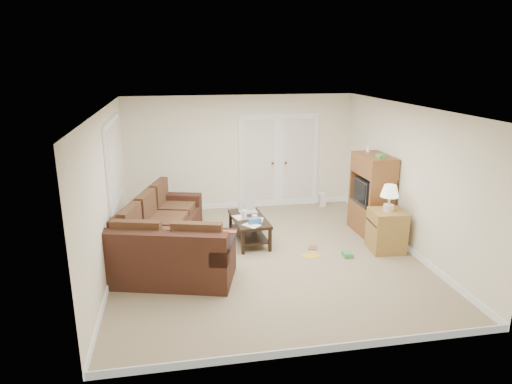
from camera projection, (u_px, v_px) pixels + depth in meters
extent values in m
plane|color=tan|center=(266.00, 256.00, 7.78)|extent=(5.50, 5.50, 0.00)
cube|color=white|center=(266.00, 108.00, 7.08)|extent=(5.00, 5.50, 0.02)
cube|color=white|center=(107.00, 193.00, 7.00)|extent=(0.02, 5.50, 2.50)
cube|color=white|center=(408.00, 178.00, 7.86)|extent=(0.02, 5.50, 2.50)
cube|color=white|center=(241.00, 153.00, 10.02)|extent=(5.00, 0.02, 2.50)
cube|color=white|center=(318.00, 253.00, 4.83)|extent=(5.00, 0.02, 2.50)
cube|color=silver|center=(259.00, 162.00, 10.13)|extent=(0.90, 0.04, 2.13)
cube|color=silver|center=(298.00, 161.00, 10.28)|extent=(0.90, 0.04, 2.13)
cube|color=white|center=(259.00, 160.00, 10.09)|extent=(0.68, 0.02, 1.80)
cube|color=white|center=(299.00, 159.00, 10.25)|extent=(0.68, 0.02, 1.80)
cube|color=silver|center=(114.00, 160.00, 7.86)|extent=(0.04, 1.92, 1.42)
cube|color=white|center=(116.00, 160.00, 7.87)|extent=(0.02, 1.74, 1.24)
cube|color=#402218|center=(163.00, 235.00, 8.10)|extent=(1.55, 2.57, 0.44)
cube|color=#402218|center=(142.00, 211.00, 8.00)|extent=(0.88, 2.39, 0.45)
cube|color=#402218|center=(177.00, 199.00, 9.03)|extent=(0.98, 0.49, 0.23)
cube|color=#533621|center=(166.00, 220.00, 8.01)|extent=(1.22, 2.39, 0.13)
cube|color=#402218|center=(170.00, 266.00, 6.90)|extent=(2.07, 1.41, 0.44)
cube|color=#402218|center=(162.00, 248.00, 6.45)|extent=(1.88, 0.74, 0.45)
cube|color=#402218|center=(223.00, 247.00, 6.74)|extent=(0.49, 0.98, 0.23)
cube|color=#533621|center=(171.00, 246.00, 6.91)|extent=(1.88, 1.08, 0.13)
cube|color=black|center=(223.00, 239.00, 6.70)|extent=(0.55, 0.90, 0.03)
cube|color=#B63213|center=(225.00, 232.00, 6.92)|extent=(0.36, 0.21, 0.02)
cube|color=black|center=(249.00, 219.00, 8.27)|extent=(0.65, 1.17, 0.05)
cube|color=black|center=(249.00, 234.00, 8.35)|extent=(0.56, 1.09, 0.03)
cylinder|color=white|center=(244.00, 215.00, 8.17)|extent=(0.09, 0.09, 0.16)
cylinder|color=#B63213|center=(244.00, 207.00, 8.13)|extent=(0.01, 0.01, 0.14)
cube|color=teal|center=(255.00, 221.00, 7.97)|extent=(0.24, 0.14, 0.09)
cube|color=white|center=(251.00, 219.00, 8.17)|extent=(0.42, 0.64, 0.00)
cube|color=brown|center=(370.00, 218.00, 8.77)|extent=(0.54, 0.96, 0.57)
cube|color=brown|center=(374.00, 165.00, 8.47)|extent=(0.54, 0.96, 0.38)
cube|color=black|center=(371.00, 192.00, 8.62)|extent=(0.47, 0.58, 0.48)
cube|color=black|center=(360.00, 192.00, 8.57)|extent=(0.02, 0.50, 0.38)
cube|color=#45994D|center=(381.00, 156.00, 8.19)|extent=(0.12, 0.17, 0.06)
cylinder|color=white|center=(368.00, 149.00, 8.67)|extent=(0.07, 0.07, 0.11)
cube|color=#A27B3B|center=(387.00, 231.00, 7.92)|extent=(0.60, 0.60, 0.73)
cylinder|color=beige|center=(388.00, 208.00, 7.80)|extent=(0.18, 0.18, 0.11)
cylinder|color=beige|center=(389.00, 200.00, 7.76)|extent=(0.03, 0.03, 0.16)
cone|color=white|center=(390.00, 191.00, 7.71)|extent=(0.31, 0.31, 0.20)
cube|color=white|center=(322.00, 200.00, 10.36)|extent=(0.14, 0.12, 0.32)
cube|color=gold|center=(311.00, 256.00, 7.78)|extent=(0.35, 0.31, 0.01)
cube|color=#45994D|center=(347.00, 254.00, 7.74)|extent=(0.15, 0.20, 0.08)
imported|color=brown|center=(309.00, 247.00, 8.12)|extent=(0.22, 0.25, 0.02)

